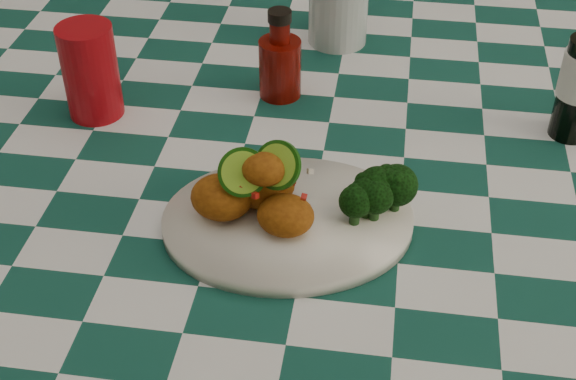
% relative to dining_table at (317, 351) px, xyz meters
% --- Properties ---
extents(dining_table, '(1.66, 1.06, 0.79)m').
position_rel_dining_table_xyz_m(dining_table, '(0.00, 0.00, 0.00)').
color(dining_table, '#12463A').
rests_on(dining_table, ground).
extents(plate, '(0.32, 0.27, 0.02)m').
position_rel_dining_table_xyz_m(plate, '(-0.02, -0.15, 0.40)').
color(plate, white).
rests_on(plate, dining_table).
extents(fried_chicken_pile, '(0.13, 0.10, 0.08)m').
position_rel_dining_table_xyz_m(fried_chicken_pile, '(-0.05, -0.15, 0.45)').
color(fried_chicken_pile, '#9D520F').
rests_on(fried_chicken_pile, plate).
extents(broccoli_side, '(0.08, 0.08, 0.06)m').
position_rel_dining_table_xyz_m(broccoli_side, '(0.07, -0.14, 0.44)').
color(broccoli_side, black).
rests_on(broccoli_side, plate).
extents(red_tumbler, '(0.09, 0.09, 0.13)m').
position_rel_dining_table_xyz_m(red_tumbler, '(-0.32, 0.04, 0.46)').
color(red_tumbler, '#9C080F').
rests_on(red_tumbler, dining_table).
extents(ketchup_bottle, '(0.07, 0.07, 0.13)m').
position_rel_dining_table_xyz_m(ketchup_bottle, '(-0.08, 0.13, 0.46)').
color(ketchup_bottle, '#5A0904').
rests_on(ketchup_bottle, dining_table).
extents(mason_jar, '(0.12, 0.12, 0.13)m').
position_rel_dining_table_xyz_m(mason_jar, '(-0.01, 0.30, 0.46)').
color(mason_jar, '#B2BCBA').
rests_on(mason_jar, dining_table).
extents(wooden_chair_left, '(0.45, 0.47, 0.88)m').
position_rel_dining_table_xyz_m(wooden_chair_left, '(-0.45, 0.73, 0.05)').
color(wooden_chair_left, '#472814').
rests_on(wooden_chair_left, ground).
extents(wooden_chair_right, '(0.41, 0.43, 0.83)m').
position_rel_dining_table_xyz_m(wooden_chair_right, '(0.47, 0.68, 0.02)').
color(wooden_chair_right, '#472814').
rests_on(wooden_chair_right, ground).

